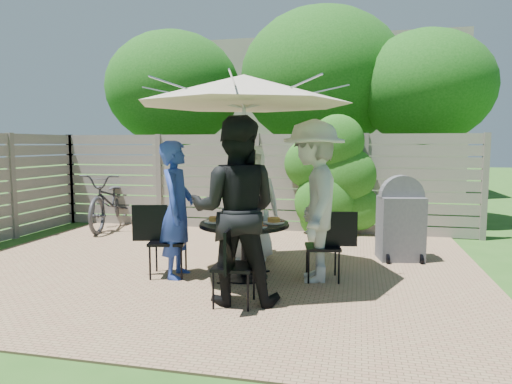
% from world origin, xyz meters
% --- Properties ---
extents(backyard_envelope, '(60.00, 60.00, 5.00)m').
position_xyz_m(backyard_envelope, '(0.09, 10.29, 2.61)').
color(backyard_envelope, '#2B5A1C').
rests_on(backyard_envelope, ground).
extents(patio_table, '(1.21, 1.21, 0.70)m').
position_xyz_m(patio_table, '(0.54, -0.13, 0.49)').
color(patio_table, black).
rests_on(patio_table, ground).
extents(umbrella, '(2.87, 2.87, 2.47)m').
position_xyz_m(umbrella, '(0.54, -0.13, 2.29)').
color(umbrella, silver).
rests_on(umbrella, ground).
extents(chair_back, '(0.47, 0.67, 0.91)m').
position_xyz_m(chair_back, '(0.41, 0.82, 0.27)').
color(chair_back, black).
rests_on(chair_back, ground).
extents(person_back, '(0.88, 0.63, 1.66)m').
position_xyz_m(person_back, '(0.43, 0.69, 0.83)').
color(person_back, silver).
rests_on(person_back, ground).
extents(chair_left, '(0.69, 0.53, 0.91)m').
position_xyz_m(chair_left, '(-0.41, -0.27, 0.27)').
color(chair_left, black).
rests_on(chair_left, ground).
extents(person_left, '(0.49, 0.67, 1.70)m').
position_xyz_m(person_left, '(-0.28, -0.25, 0.85)').
color(person_left, '#243D9D').
rests_on(person_left, ground).
extents(chair_front, '(0.43, 0.62, 0.84)m').
position_xyz_m(chair_front, '(0.68, -1.09, 0.25)').
color(chair_front, black).
rests_on(chair_front, ground).
extents(person_front, '(1.04, 0.86, 1.94)m').
position_xyz_m(person_front, '(0.66, -0.96, 0.97)').
color(person_front, black).
rests_on(person_front, ground).
extents(chair_right, '(0.64, 0.47, 0.85)m').
position_xyz_m(chair_right, '(1.50, -0.00, 0.26)').
color(chair_right, black).
rests_on(chair_right, ground).
extents(person_right, '(0.89, 1.34, 1.94)m').
position_xyz_m(person_right, '(1.37, -0.02, 0.97)').
color(person_right, '#B8B8B3').
rests_on(person_right, ground).
extents(plate_back, '(0.26, 0.26, 0.06)m').
position_xyz_m(plate_back, '(0.49, 0.22, 0.73)').
color(plate_back, white).
rests_on(plate_back, patio_table).
extents(plate_left, '(0.26, 0.26, 0.06)m').
position_xyz_m(plate_left, '(0.19, -0.18, 0.73)').
color(plate_left, white).
rests_on(plate_left, patio_table).
extents(plate_front, '(0.26, 0.26, 0.06)m').
position_xyz_m(plate_front, '(0.59, -0.49, 0.73)').
color(plate_front, white).
rests_on(plate_front, patio_table).
extents(plate_right, '(0.26, 0.26, 0.06)m').
position_xyz_m(plate_right, '(0.90, -0.08, 0.73)').
color(plate_right, white).
rests_on(plate_right, patio_table).
extents(plate_extra, '(0.24, 0.24, 0.06)m').
position_xyz_m(plate_extra, '(0.76, -0.41, 0.73)').
color(plate_extra, white).
rests_on(plate_extra, patio_table).
extents(glass_back, '(0.07, 0.07, 0.14)m').
position_xyz_m(glass_back, '(0.40, 0.11, 0.77)').
color(glass_back, silver).
rests_on(glass_back, patio_table).
extents(glass_left, '(0.07, 0.07, 0.14)m').
position_xyz_m(glass_left, '(0.30, -0.27, 0.77)').
color(glass_left, silver).
rests_on(glass_left, patio_table).
extents(glass_front, '(0.07, 0.07, 0.14)m').
position_xyz_m(glass_front, '(0.68, -0.38, 0.77)').
color(glass_front, silver).
rests_on(glass_front, patio_table).
extents(glass_right, '(0.07, 0.07, 0.14)m').
position_xyz_m(glass_right, '(0.79, 0.01, 0.77)').
color(glass_right, silver).
rests_on(glass_right, patio_table).
extents(syrup_jug, '(0.09, 0.09, 0.16)m').
position_xyz_m(syrup_jug, '(0.48, -0.09, 0.78)').
color(syrup_jug, '#59280C').
rests_on(syrup_jug, patio_table).
extents(coffee_cup, '(0.08, 0.08, 0.12)m').
position_xyz_m(coffee_cup, '(0.61, 0.10, 0.76)').
color(coffee_cup, '#C6B293').
rests_on(coffee_cup, patio_table).
extents(bicycle, '(1.12, 2.19, 1.10)m').
position_xyz_m(bicycle, '(-2.86, 2.60, 0.55)').
color(bicycle, '#333338').
rests_on(bicycle, ground).
extents(bbq_grill, '(0.67, 0.56, 1.22)m').
position_xyz_m(bbq_grill, '(2.48, 1.22, 0.56)').
color(bbq_grill, '#57575C').
rests_on(bbq_grill, ground).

